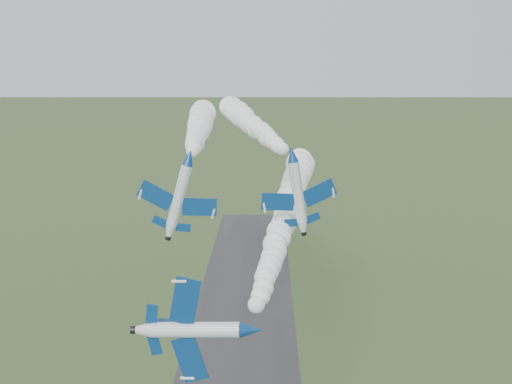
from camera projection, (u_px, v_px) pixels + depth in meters
jet_lead at (252, 330)px, 53.63m from camera, size 4.09×12.87×10.61m
smoke_trail_jet_lead at (287, 210)px, 86.84m from camera, size 10.42×64.04×5.23m
jet_pair_left at (189, 157)px, 77.35m from camera, size 10.72×13.31×4.13m
smoke_trail_jet_pair_left at (199, 127)px, 108.74m from camera, size 9.00×58.86×5.71m
jet_pair_right at (292, 154)px, 75.48m from camera, size 10.56×12.53×3.40m
smoke_trail_jet_pair_right at (250, 123)px, 105.63m from camera, size 17.93×56.50×4.79m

